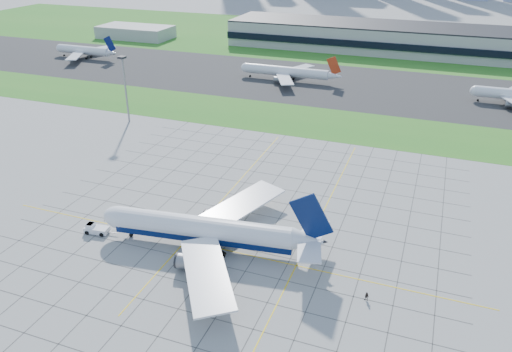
% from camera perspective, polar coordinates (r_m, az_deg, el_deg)
% --- Properties ---
extents(ground, '(1400.00, 1400.00, 0.00)m').
position_cam_1_polar(ground, '(120.84, -3.39, -7.87)').
color(ground, '#9E9E98').
rests_on(ground, ground).
extents(grass_median, '(700.00, 35.00, 0.04)m').
position_cam_1_polar(grass_median, '(197.61, 7.16, 6.10)').
color(grass_median, '#2A7722').
rests_on(grass_median, ground).
extents(asphalt_taxiway, '(700.00, 75.00, 0.04)m').
position_cam_1_polar(asphalt_taxiway, '(248.93, 10.30, 10.16)').
color(asphalt_taxiway, '#383838').
rests_on(asphalt_taxiway, ground).
extents(grass_far, '(700.00, 145.00, 0.04)m').
position_cam_1_polar(grass_far, '(354.89, 13.88, 14.65)').
color(grass_far, '#2A7722').
rests_on(grass_far, ground).
extents(apron_markings, '(120.00, 130.00, 0.03)m').
position_cam_1_polar(apron_markings, '(129.24, -1.24, -5.31)').
color(apron_markings, '#474744').
rests_on(apron_markings, ground).
extents(terminal, '(260.00, 43.00, 15.80)m').
position_cam_1_polar(terminal, '(326.29, 20.55, 14.21)').
color(terminal, '#B7B7B2').
rests_on(terminal, ground).
extents(service_block, '(50.00, 25.00, 8.00)m').
position_cam_1_polar(service_block, '(367.74, -13.60, 15.71)').
color(service_block, '#B7B7B2').
rests_on(service_block, ground).
extents(light_mast, '(2.50, 2.50, 25.60)m').
position_cam_1_polar(light_mast, '(198.55, -14.78, 10.44)').
color(light_mast, gray).
rests_on(light_mast, ground).
extents(airliner, '(55.68, 56.09, 17.56)m').
position_cam_1_polar(airliner, '(117.91, -5.82, -6.14)').
color(airliner, white).
rests_on(airliner, ground).
extents(pushback_tug, '(8.81, 3.68, 2.42)m').
position_cam_1_polar(pushback_tug, '(130.85, -17.86, -5.76)').
color(pushback_tug, white).
rests_on(pushback_tug, ground).
extents(crew_near, '(0.70, 0.66, 1.60)m').
position_cam_1_polar(crew_near, '(136.65, -16.83, -4.29)').
color(crew_near, black).
rests_on(crew_near, ground).
extents(crew_far, '(1.09, 0.93, 1.96)m').
position_cam_1_polar(crew_far, '(106.54, 12.54, -13.31)').
color(crew_far, black).
rests_on(crew_far, ground).
extents(distant_jet_0, '(39.13, 42.66, 14.08)m').
position_cam_1_polar(distant_jet_0, '(315.26, -19.00, 13.42)').
color(distant_jet_0, white).
rests_on(distant_jet_0, ground).
extents(distant_jet_1, '(48.98, 42.66, 14.08)m').
position_cam_1_polar(distant_jet_1, '(252.78, 3.56, 11.83)').
color(distant_jet_1, white).
rests_on(distant_jet_1, ground).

